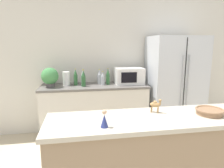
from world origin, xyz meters
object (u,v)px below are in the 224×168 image
refrigerator (174,86)px  potted_plant (50,77)px  back_bottle_0 (103,78)px  back_bottle_2 (99,77)px  back_bottle_5 (83,78)px  back_bottle_1 (76,77)px  camel_figurine (155,104)px  back_bottle_4 (83,79)px  fruit_bowl (210,111)px  back_bottle_3 (108,77)px  microwave (129,76)px  wise_man_figurine_blue (104,120)px  paper_towel_roll (66,79)px

refrigerator → potted_plant: refrigerator is taller
back_bottle_0 → back_bottle_2: (-0.05, 0.10, 0.01)m
refrigerator → back_bottle_5: 1.62m
back_bottle_1 → back_bottle_2: size_ratio=1.09×
back_bottle_1 → camel_figurine: bearing=-69.0°
back_bottle_1 → back_bottle_4: 0.17m
refrigerator → fruit_bowl: size_ratio=7.51×
refrigerator → back_bottle_3: (-1.19, 0.08, 0.18)m
microwave → back_bottle_1: (-0.92, 0.02, -0.01)m
potted_plant → back_bottle_5: bearing=9.8°
refrigerator → back_bottle_4: (-1.61, -0.02, 0.18)m
wise_man_figurine_blue → camel_figurine: bearing=26.9°
back_bottle_1 → wise_man_figurine_blue: (0.21, -2.04, 0.01)m
fruit_bowl → paper_towel_roll: bearing=123.6°
back_bottle_0 → back_bottle_2: back_bottle_2 is taller
back_bottle_2 → wise_man_figurine_blue: (-0.19, -2.10, 0.02)m
camel_figurine → wise_man_figurine_blue: size_ratio=0.95×
back_bottle_5 → fruit_bowl: bearing=-62.6°
fruit_bowl → wise_man_figurine_blue: bearing=-172.7°
refrigerator → back_bottle_3: refrigerator is taller
refrigerator → wise_man_figurine_blue: size_ratio=13.22×
back_bottle_0 → back_bottle_5: back_bottle_5 is taller
paper_towel_roll → wise_man_figurine_blue: (0.37, -2.04, 0.03)m
refrigerator → wise_man_figurine_blue: (-1.52, -1.94, 0.19)m
potted_plant → back_bottle_2: size_ratio=1.22×
back_bottle_4 → back_bottle_3: bearing=13.7°
camel_figurine → back_bottle_3: bearing=94.6°
paper_towel_roll → back_bottle_1: back_bottle_1 is taller
back_bottle_2 → back_bottle_3: (0.14, -0.07, 0.01)m
potted_plant → back_bottle_2: 0.83m
back_bottle_4 → back_bottle_1: bearing=136.4°
back_bottle_0 → back_bottle_5: size_ratio=0.86×
microwave → back_bottle_3: microwave is taller
paper_towel_roll → back_bottle_5: 0.28m
refrigerator → wise_man_figurine_blue: refrigerator is taller
paper_towel_roll → fruit_bowl: (1.28, -1.92, -0.00)m
back_bottle_0 → back_bottle_1: size_ratio=0.83×
back_bottle_1 → wise_man_figurine_blue: size_ratio=2.14×
back_bottle_2 → back_bottle_5: size_ratio=0.96×
back_bottle_5 → fruit_bowl: (1.00, -1.93, -0.01)m
back_bottle_0 → back_bottle_1: bearing=174.6°
back_bottle_0 → back_bottle_4: back_bottle_4 is taller
back_bottle_5 → back_bottle_0: bearing=-8.4°
wise_man_figurine_blue → back_bottle_2: bearing=84.7°
wise_man_figurine_blue → back_bottle_0: bearing=83.1°
refrigerator → back_bottle_2: 1.35m
camel_figurine → back_bottle_2: bearing=98.6°
back_bottle_3 → wise_man_figurine_blue: bearing=-99.3°
microwave → camel_figurine: (-0.23, -1.78, 0.02)m
back_bottle_4 → fruit_bowl: bearing=-61.0°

